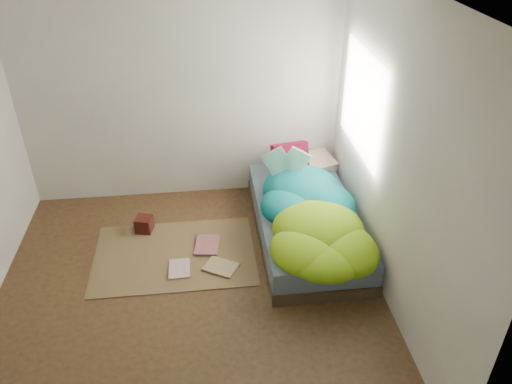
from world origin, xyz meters
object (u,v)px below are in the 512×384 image
Objects in this scene: wooden_box at (144,224)px; floor_book_a at (169,270)px; pillow_magenta at (290,161)px; open_book at (287,153)px; bed at (306,222)px; floor_book_b at (195,245)px.

floor_book_a is at bearing -68.23° from wooden_box.
pillow_magenta is 1.81m from floor_book_a.
wooden_box is (-1.63, -0.40, -0.45)m from pillow_magenta.
pillow_magenta is 0.98× the size of open_book.
wooden_box reaches higher than floor_book_a.
floor_book_a is at bearing -163.85° from bed.
wooden_box is at bearing -176.69° from pillow_magenta.
bed is 0.76m from pillow_magenta.
open_book is at bearing -119.20° from pillow_magenta.
bed is 1.72m from wooden_box.
wooden_box is (-1.69, 0.27, -0.07)m from bed.
wooden_box is 0.50× the size of floor_book_b.
wooden_box is 0.59× the size of floor_book_a.
open_book is (-0.16, 0.37, 0.64)m from bed.
open_book is at bearing 113.77° from bed.
open_book is 1.47× the size of floor_book_a.
open_book reaches higher than pillow_magenta.
floor_book_a is (0.27, -0.68, -0.07)m from wooden_box.
bed is at bearing -9.03° from wooden_box.
open_book reaches higher than bed.
wooden_box is 0.74m from floor_book_a.
floor_book_a is (-1.42, -0.41, -0.15)m from bed.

